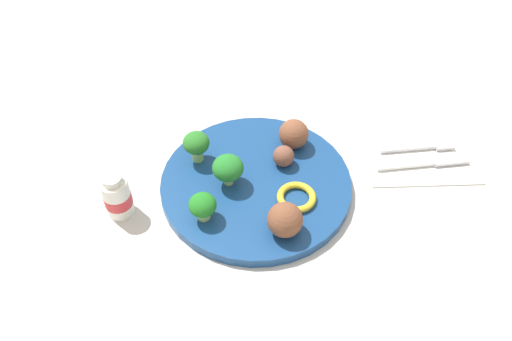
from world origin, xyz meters
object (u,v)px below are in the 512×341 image
Objects in this scene: meatball_mid_right at (285,220)px; yogurt_bottle at (117,197)px; broccoli_floret_mid_right at (228,170)px; meatball_front_right at (284,156)px; fork at (421,146)px; broccoli_floret_front_left at (196,144)px; broccoli_floret_far_rim at (203,206)px; pepper_ring_mid_left at (296,197)px; napkin at (419,157)px; plate at (256,184)px; meatball_mid_left at (294,134)px; knife at (427,162)px.

meatball_mid_right is 0.66× the size of yogurt_bottle.
broccoli_floret_mid_right is 0.09m from meatball_front_right.
fork is 0.47m from yogurt_bottle.
broccoli_floret_front_left reaches higher than broccoli_floret_far_rim.
pepper_ring_mid_left is at bearing 62.55° from meatball_mid_right.
broccoli_floret_far_rim is 0.12m from yogurt_bottle.
broccoli_floret_mid_right is at bearing -174.62° from napkin.
fork is at bearing 8.86° from plate.
meatball_mid_left is 0.97× the size of meatball_mid_right.
yogurt_bottle is (-0.11, -0.07, -0.01)m from broccoli_floret_front_left.
broccoli_floret_far_rim is 0.19m from meatball_mid_left.
meatball_mid_left reaches higher than plate.
plate is at bearing 36.07° from broccoli_floret_far_rim.
fork is (0.25, 0.14, -0.03)m from meatball_mid_right.
broccoli_floret_front_left reaches higher than meatball_front_right.
knife is (0.22, -0.02, -0.02)m from meatball_front_right.
meatball_front_right is 0.19× the size of napkin.
pepper_ring_mid_left is 0.33× the size of napkin.
meatball_mid_right is 0.23m from yogurt_bottle.
knife is (0.24, 0.10, -0.03)m from meatball_mid_right.
broccoli_floret_mid_right is (-0.04, -0.00, 0.04)m from plate.
pepper_ring_mid_left is 0.22m from napkin.
meatball_mid_left is 0.32× the size of knife.
fork is 0.04m from knife.
broccoli_floret_front_left is at bearing 90.66° from broccoli_floret_far_rim.
meatball_front_right is 0.58× the size of pepper_ring_mid_left.
pepper_ring_mid_left is at bearing -158.38° from fork.
broccoli_floret_mid_right is 0.34× the size of knife.
fork is (0.01, 0.02, 0.00)m from napkin.
broccoli_floret_far_rim is at bearing -164.01° from fork.
broccoli_floret_front_left is 1.01× the size of broccoli_floret_mid_right.
pepper_ring_mid_left is at bearing -24.26° from broccoli_floret_mid_right.
napkin is at bearing -0.58° from meatball_front_right.
meatball_mid_right is 0.27m from napkin.
yogurt_bottle is (-0.24, -0.05, 0.00)m from meatball_front_right.
meatball_mid_right is at bearing -152.97° from napkin.
yogurt_bottle is (-0.16, -0.01, -0.01)m from broccoli_floret_mid_right.
yogurt_bottle reaches higher than knife.
knife is at bearing -96.89° from fork.
meatball_mid_left is 0.20m from napkin.
plate is at bearing 5.50° from yogurt_bottle.
broccoli_floret_front_left is 0.35m from knife.
fork is at bearing 8.43° from broccoli_floret_mid_right.
broccoli_floret_far_rim reaches higher than napkin.
napkin is (0.34, -0.03, -0.04)m from broccoli_floret_front_left.
knife is at bearing 1.41° from plate.
pepper_ring_mid_left is (0.05, -0.04, 0.01)m from plate.
broccoli_floret_mid_right is at bearing -174.50° from plate.
napkin is at bearing 5.38° from broccoli_floret_mid_right.
meatball_front_right is 0.22× the size of knife.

